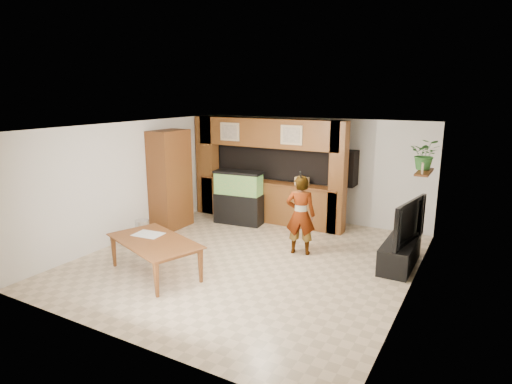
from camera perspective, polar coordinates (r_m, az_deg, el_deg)
The scene contains 20 objects.
floor at distance 8.55m, azimuth -0.98°, elevation -8.99°, with size 6.50×6.50×0.00m, color tan.
ceiling at distance 7.94m, azimuth -1.05°, elevation 8.67°, with size 6.50×6.50×0.00m, color white.
wall_back at distance 11.01m, azimuth 7.53°, elevation 3.02°, with size 6.00×6.00×0.00m, color beige.
wall_left at distance 9.96m, azimuth -16.11°, elevation 1.53°, with size 6.50×6.50×0.00m, color beige.
wall_right at distance 7.17m, azimuth 20.22°, elevation -3.24°, with size 6.50×6.50×0.00m, color beige.
partition at distance 10.85m, azimuth 1.66°, elevation 3.05°, with size 4.20×0.99×2.60m.
wall_clock at distance 10.56m, azimuth -12.34°, elevation 5.69°, with size 0.05×0.25×0.25m.
wall_shelf at distance 8.99m, azimuth 21.53°, elevation 2.49°, with size 0.25×0.90×0.04m, color brown.
pantry_cabinet at distance 10.44m, azimuth -11.37°, elevation 1.62°, with size 0.59×0.96×2.35m, color brown.
trash_can at distance 9.55m, azimuth -14.87°, elevation -5.25°, with size 0.30×0.30×0.55m, color #B2B2B7.
aquarium at distance 10.63m, azimuth -2.34°, elevation -0.82°, with size 1.20×0.45×1.33m.
tv_stand at distance 8.62m, azimuth 18.62°, elevation -7.76°, with size 0.54×1.47×0.49m, color black.
television at distance 8.42m, azimuth 18.94°, elevation -3.62°, with size 1.41×0.18×0.81m, color black.
photo_frame at distance 8.66m, azimuth 21.30°, elevation 2.96°, with size 0.03×0.15×0.20m, color tan.
potted_plant at distance 9.10m, azimuth 21.66°, elevation 4.70°, with size 0.55×0.48×0.61m, color #2B6227.
person at distance 8.66m, azimuth 5.95°, elevation -3.05°, with size 0.59×0.39×1.63m, color #957052.
microphone at distance 8.29m, azimuth 5.97°, elevation 2.31°, with size 0.03×0.03×0.15m, color black.
dining_table at distance 7.99m, azimuth -13.52°, elevation -8.51°, with size 1.84×1.03×0.65m, color brown.
newspaper_a at distance 8.22m, azimuth -14.16°, elevation -5.49°, with size 0.53×0.38×0.01m, color silver.
counter_box at distance 10.30m, azimuth 6.13°, elevation 1.44°, with size 0.30×0.20×0.20m, color tan.
Camera 1 is at (3.99, -6.83, 3.23)m, focal length 30.00 mm.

